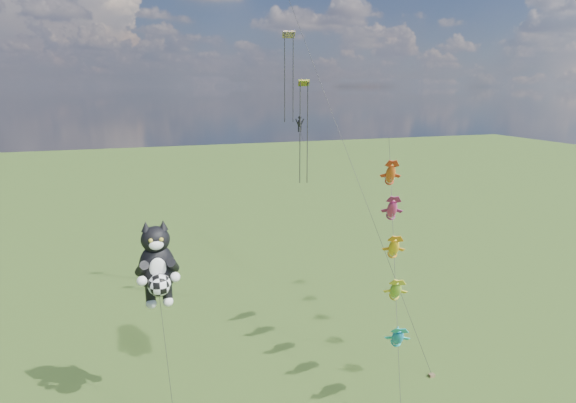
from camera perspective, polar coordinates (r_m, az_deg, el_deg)
name	(u,v)px	position (r m, az deg, el deg)	size (l,w,h in m)	color
cat_kite_rig	(157,265)	(31.42, -15.24, -7.27)	(2.61, 4.18, 12.21)	brown
fish_windsock_rig	(394,249)	(34.89, 12.43, -5.47)	(6.76, 14.56, 16.23)	brown
parafoil_rig	(303,110)	(42.16, 1.75, 10.81)	(6.19, 16.72, 27.57)	brown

